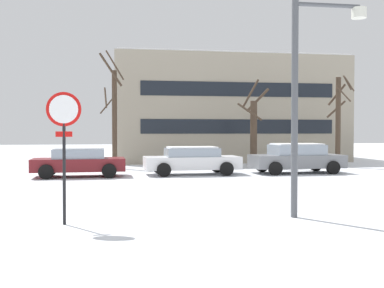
{
  "coord_description": "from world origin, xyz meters",
  "views": [
    {
      "loc": [
        -1.2,
        -12.18,
        2.07
      ],
      "look_at": [
        1.7,
        5.68,
        1.56
      ],
      "focal_mm": 43.73,
      "sensor_mm": 36.0,
      "label": 1
    }
  ],
  "objects_px": {
    "stop_sign": "(64,132)",
    "parked_car_white": "(192,160)",
    "parked_car_gray": "(297,158)",
    "parked_car_maroon": "(79,162)",
    "street_lamp": "(309,82)"
  },
  "relations": [
    {
      "from": "parked_car_maroon",
      "to": "parked_car_white",
      "type": "distance_m",
      "value": 5.2
    },
    {
      "from": "stop_sign",
      "to": "parked_car_white",
      "type": "relative_size",
      "value": 0.65
    },
    {
      "from": "parked_car_white",
      "to": "parked_car_gray",
      "type": "relative_size",
      "value": 1.0
    },
    {
      "from": "parked_car_maroon",
      "to": "parked_car_white",
      "type": "bearing_deg",
      "value": 2.34
    },
    {
      "from": "stop_sign",
      "to": "parked_car_gray",
      "type": "relative_size",
      "value": 0.65
    },
    {
      "from": "parked_car_maroon",
      "to": "parked_car_gray",
      "type": "height_order",
      "value": "parked_car_gray"
    },
    {
      "from": "stop_sign",
      "to": "street_lamp",
      "type": "xyz_separation_m",
      "value": [
        5.7,
        -0.01,
        1.19
      ]
    },
    {
      "from": "parked_car_gray",
      "to": "parked_car_maroon",
      "type": "bearing_deg",
      "value": -179.14
    },
    {
      "from": "street_lamp",
      "to": "parked_car_white",
      "type": "xyz_separation_m",
      "value": [
        -1.03,
        11.19,
        -2.56
      ]
    },
    {
      "from": "stop_sign",
      "to": "street_lamp",
      "type": "relative_size",
      "value": 0.56
    },
    {
      "from": "stop_sign",
      "to": "parked_car_maroon",
      "type": "distance_m",
      "value": 11.06
    },
    {
      "from": "parked_car_gray",
      "to": "street_lamp",
      "type": "bearing_deg",
      "value": -110.53
    },
    {
      "from": "parked_car_maroon",
      "to": "street_lamp",
      "type": "bearing_deg",
      "value": -60.4
    },
    {
      "from": "parked_car_gray",
      "to": "stop_sign",
      "type": "bearing_deg",
      "value": -131.61
    },
    {
      "from": "stop_sign",
      "to": "parked_car_white",
      "type": "xyz_separation_m",
      "value": [
        4.67,
        11.17,
        -1.36
      ]
    }
  ]
}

